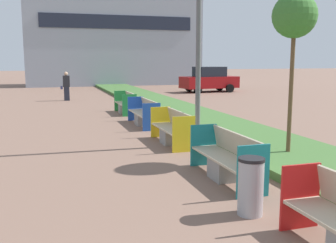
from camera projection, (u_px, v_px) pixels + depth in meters
name	position (u px, v px, depth m)	size (l,w,h in m)	color
planter_grass_strip	(221.00, 127.00, 13.42)	(2.80, 120.00, 0.18)	#426B33
building_backdrop	(114.00, 30.00, 37.34)	(16.10, 5.35, 10.30)	#939EAD
bench_teal_frame	(227.00, 161.00, 7.86)	(0.65, 2.28, 0.94)	gray
bench_yellow_frame	(172.00, 131.00, 11.18)	(0.65, 2.18, 0.94)	gray
bench_blue_frame	(144.00, 115.00, 14.36)	(0.65, 2.47, 0.94)	gray
bench_green_frame	(126.00, 105.00, 17.53)	(0.65, 2.02, 0.94)	gray
litter_bin	(251.00, 186.00, 6.04)	(0.41, 0.41, 0.90)	#9EA0A5
sapling_tree_near	(294.00, 18.00, 9.02)	(1.03, 1.03, 3.90)	brown
pedestrian_walking	(66.00, 86.00, 22.90)	(0.53, 0.24, 1.68)	#232633
parked_car_distant	(209.00, 80.00, 29.06)	(4.37, 2.23, 1.86)	maroon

